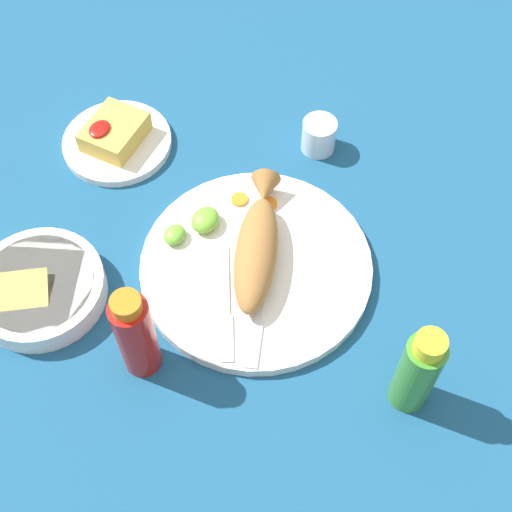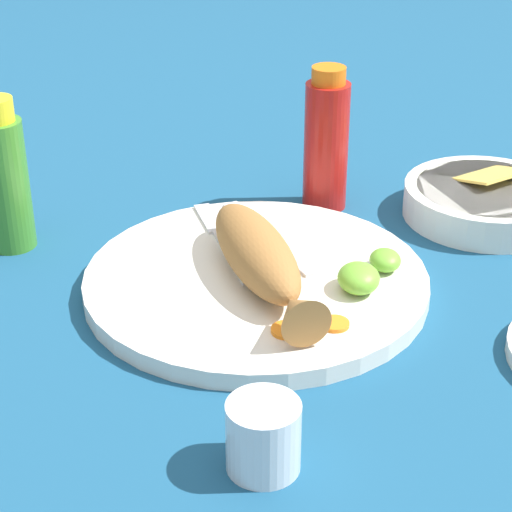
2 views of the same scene
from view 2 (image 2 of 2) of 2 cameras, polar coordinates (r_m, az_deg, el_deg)
ground_plane at (r=0.92m, az=0.00°, el=-2.08°), size 4.00×4.00×0.00m
main_plate at (r=0.92m, az=0.00°, el=-1.60°), size 0.34×0.34×0.02m
fried_fish at (r=0.89m, az=0.31°, el=-0.13°), size 0.24×0.13×0.05m
fork_near at (r=0.98m, az=-2.26°, el=1.23°), size 0.18×0.07×0.00m
fork_far at (r=0.99m, az=0.33°, el=1.49°), size 0.17×0.10×0.00m
carrot_slice_near at (r=0.82m, az=1.88°, el=-4.58°), size 0.03×0.03×0.00m
carrot_slice_mid at (r=0.83m, az=4.89°, el=-4.19°), size 0.03×0.03×0.00m
lime_wedge_main at (r=0.88m, az=6.33°, el=-1.36°), size 0.05×0.04×0.03m
lime_wedge_side at (r=0.92m, az=7.95°, el=-0.25°), size 0.04×0.03×0.02m
hot_sauce_bottle_red at (r=1.07m, az=4.34°, el=7.01°), size 0.05×0.05×0.17m
hot_sauce_bottle_green at (r=1.01m, az=-15.22°, el=4.61°), size 0.05×0.05×0.17m
salt_cup at (r=0.69m, az=0.45°, el=-11.27°), size 0.06×0.06×0.06m
guacamole_bowl at (r=1.09m, az=13.98°, el=3.39°), size 0.19×0.19×0.05m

